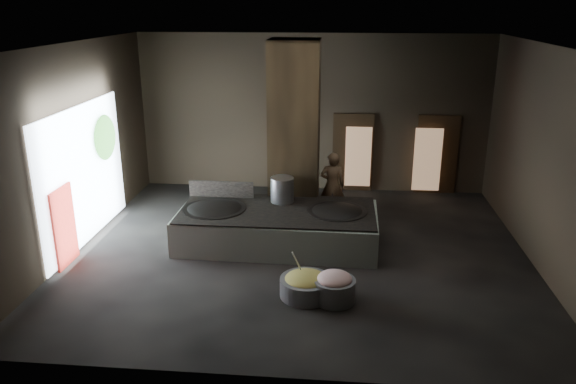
# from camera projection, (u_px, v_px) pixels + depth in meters

# --- Properties ---
(floor) EXTENTS (10.00, 9.00, 0.10)m
(floor) POSITION_uv_depth(u_px,v_px,m) (300.00, 253.00, 12.63)
(floor) COLOR black
(floor) RESTS_ON ground
(ceiling) EXTENTS (10.00, 9.00, 0.10)m
(ceiling) POSITION_uv_depth(u_px,v_px,m) (302.00, 42.00, 11.14)
(ceiling) COLOR black
(ceiling) RESTS_ON back_wall
(back_wall) EXTENTS (10.00, 0.10, 4.50)m
(back_wall) POSITION_uv_depth(u_px,v_px,m) (312.00, 114.00, 16.17)
(back_wall) COLOR black
(back_wall) RESTS_ON ground
(front_wall) EXTENTS (10.00, 0.10, 4.50)m
(front_wall) POSITION_uv_depth(u_px,v_px,m) (277.00, 240.00, 7.60)
(front_wall) COLOR black
(front_wall) RESTS_ON ground
(left_wall) EXTENTS (0.10, 9.00, 4.50)m
(left_wall) POSITION_uv_depth(u_px,v_px,m) (72.00, 149.00, 12.34)
(left_wall) COLOR black
(left_wall) RESTS_ON ground
(right_wall) EXTENTS (0.10, 9.00, 4.50)m
(right_wall) POSITION_uv_depth(u_px,v_px,m) (548.00, 160.00, 11.43)
(right_wall) COLOR black
(right_wall) RESTS_ON ground
(pillar) EXTENTS (1.20, 1.20, 4.50)m
(pillar) POSITION_uv_depth(u_px,v_px,m) (294.00, 134.00, 13.70)
(pillar) COLOR black
(pillar) RESTS_ON ground
(hearth_platform) EXTENTS (4.55, 2.25, 0.78)m
(hearth_platform) POSITION_uv_depth(u_px,v_px,m) (278.00, 228.00, 12.88)
(hearth_platform) COLOR silver
(hearth_platform) RESTS_ON ground
(platform_cap) EXTENTS (4.41, 2.12, 0.03)m
(platform_cap) POSITION_uv_depth(u_px,v_px,m) (278.00, 210.00, 12.75)
(platform_cap) COLOR black
(platform_cap) RESTS_ON hearth_platform
(wok_left) EXTENTS (1.42, 1.42, 0.39)m
(wok_left) POSITION_uv_depth(u_px,v_px,m) (214.00, 212.00, 12.85)
(wok_left) COLOR black
(wok_left) RESTS_ON hearth_platform
(wok_left_rim) EXTENTS (1.45, 1.45, 0.05)m
(wok_left_rim) POSITION_uv_depth(u_px,v_px,m) (214.00, 209.00, 12.83)
(wok_left_rim) COLOR black
(wok_left_rim) RESTS_ON hearth_platform
(wok_right) EXTENTS (1.32, 1.32, 0.37)m
(wok_right) POSITION_uv_depth(u_px,v_px,m) (337.00, 214.00, 12.70)
(wok_right) COLOR black
(wok_right) RESTS_ON hearth_platform
(wok_right_rim) EXTENTS (1.35, 1.35, 0.05)m
(wok_right_rim) POSITION_uv_depth(u_px,v_px,m) (337.00, 211.00, 12.67)
(wok_right_rim) COLOR black
(wok_right_rim) RESTS_ON hearth_platform
(stock_pot) EXTENTS (0.55, 0.55, 0.59)m
(stock_pot) POSITION_uv_depth(u_px,v_px,m) (282.00, 190.00, 13.16)
(stock_pot) COLOR #ADB1B5
(stock_pot) RESTS_ON hearth_platform
(splash_guard) EXTENTS (1.57, 0.09, 0.39)m
(splash_guard) POSITION_uv_depth(u_px,v_px,m) (221.00, 189.00, 13.52)
(splash_guard) COLOR black
(splash_guard) RESTS_ON hearth_platform
(cook) EXTENTS (0.63, 0.41, 1.72)m
(cook) POSITION_uv_depth(u_px,v_px,m) (332.00, 185.00, 14.34)
(cook) COLOR brown
(cook) RESTS_ON ground
(veg_basin) EXTENTS (1.21, 1.21, 0.37)m
(veg_basin) POSITION_uv_depth(u_px,v_px,m) (306.00, 287.00, 10.64)
(veg_basin) COLOR slate
(veg_basin) RESTS_ON ground
(veg_fill) EXTENTS (0.82, 0.82, 0.25)m
(veg_fill) POSITION_uv_depth(u_px,v_px,m) (306.00, 279.00, 10.58)
(veg_fill) COLOR #86A44F
(veg_fill) RESTS_ON veg_basin
(ladle) EXTENTS (0.27, 0.32, 0.71)m
(ladle) POSITION_uv_depth(u_px,v_px,m) (299.00, 266.00, 10.67)
(ladle) COLOR #ADB1B5
(ladle) RESTS_ON veg_basin
(meat_basin) EXTENTS (1.00, 1.00, 0.43)m
(meat_basin) POSITION_uv_depth(u_px,v_px,m) (334.00, 290.00, 10.46)
(meat_basin) COLOR slate
(meat_basin) RESTS_ON ground
(meat_fill) EXTENTS (0.65, 0.65, 0.25)m
(meat_fill) POSITION_uv_depth(u_px,v_px,m) (335.00, 279.00, 10.39)
(meat_fill) COLOR tan
(meat_fill) RESTS_ON meat_basin
(doorway_near) EXTENTS (1.18, 0.08, 2.38)m
(doorway_near) POSITION_uv_depth(u_px,v_px,m) (353.00, 154.00, 16.34)
(doorway_near) COLOR black
(doorway_near) RESTS_ON ground
(doorway_near_glow) EXTENTS (0.74, 0.04, 1.76)m
(doorway_near_glow) POSITION_uv_depth(u_px,v_px,m) (358.00, 157.00, 16.24)
(doorway_near_glow) COLOR #8C6647
(doorway_near_glow) RESTS_ON ground
(doorway_far) EXTENTS (1.18, 0.08, 2.38)m
(doorway_far) POSITION_uv_depth(u_px,v_px,m) (437.00, 156.00, 16.13)
(doorway_far) COLOR black
(doorway_far) RESTS_ON ground
(doorway_far_glow) EXTENTS (0.77, 0.04, 1.82)m
(doorway_far_glow) POSITION_uv_depth(u_px,v_px,m) (427.00, 160.00, 15.94)
(doorway_far_glow) COLOR #8C6647
(doorway_far_glow) RESTS_ON ground
(left_opening) EXTENTS (0.04, 4.20, 3.10)m
(left_opening) POSITION_uv_depth(u_px,v_px,m) (84.00, 174.00, 12.73)
(left_opening) COLOR white
(left_opening) RESTS_ON ground
(pavilion_sliver) EXTENTS (0.05, 0.90, 1.70)m
(pavilion_sliver) POSITION_uv_depth(u_px,v_px,m) (64.00, 227.00, 11.74)
(pavilion_sliver) COLOR maroon
(pavilion_sliver) RESTS_ON ground
(tree_silhouette) EXTENTS (0.28, 1.10, 1.10)m
(tree_silhouette) POSITION_uv_depth(u_px,v_px,m) (105.00, 137.00, 13.56)
(tree_silhouette) COLOR #194714
(tree_silhouette) RESTS_ON left_opening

